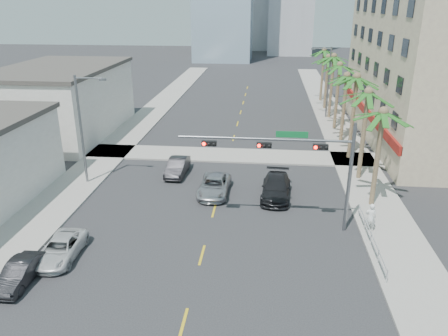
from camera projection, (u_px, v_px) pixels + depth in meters
name	position (u px, v px, depth m)	size (l,w,h in m)	color
ground	(191.00, 297.00, 22.61)	(260.00, 260.00, 0.00)	#262628
sidewalk_right	(357.00, 167.00, 40.02)	(4.00, 120.00, 0.15)	gray
sidewalk_left	(104.00, 158.00, 42.27)	(4.00, 120.00, 0.15)	gray
sidewalk_cross	(229.00, 155.00, 43.00)	(80.00, 4.00, 0.15)	gray
building_right	(445.00, 70.00, 45.69)	(15.25, 28.00, 15.00)	tan
building_left_far	(62.00, 102.00, 49.13)	(11.00, 18.00, 7.20)	beige
traffic_signal_mast	(300.00, 158.00, 27.63)	(11.12, 0.54, 7.20)	slate
palm_tree_0	(383.00, 113.00, 30.11)	(4.80, 4.80, 7.80)	brown
palm_tree_1	(368.00, 93.00, 34.81)	(4.80, 4.80, 8.16)	brown
palm_tree_2	(357.00, 78.00, 39.51)	(4.80, 4.80, 8.52)	brown
palm_tree_3	(347.00, 76.00, 44.59)	(4.80, 4.80, 7.80)	brown
palm_tree_4	(340.00, 66.00, 49.29)	(4.80, 4.80, 8.16)	brown
palm_tree_5	(334.00, 57.00, 53.99)	(4.80, 4.80, 8.52)	brown
palm_tree_6	(328.00, 58.00, 59.06)	(4.80, 4.80, 7.80)	brown
palm_tree_7	(324.00, 51.00, 63.77)	(4.80, 4.80, 8.16)	brown
streetlight_left	(83.00, 125.00, 34.81)	(2.55, 0.25, 9.00)	slate
streetlight_right	(327.00, 79.00, 55.03)	(2.55, 0.25, 9.00)	slate
guardrail	(371.00, 237.00, 26.97)	(0.08, 8.08, 1.00)	silver
car_parked_mid	(19.00, 273.00, 23.53)	(1.31, 3.77, 1.24)	black
car_parked_far	(61.00, 249.00, 25.85)	(2.04, 4.43, 1.23)	silver
car_lane_left	(177.00, 167.00, 38.26)	(1.51, 4.34, 1.43)	black
car_lane_center	(214.00, 186.00, 34.41)	(2.29, 4.96, 1.38)	#B2B1B6
car_lane_right	(276.00, 188.00, 33.85)	(2.17, 5.34, 1.55)	black
pedestrian	(371.00, 217.00, 28.49)	(0.71, 0.47, 1.94)	white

